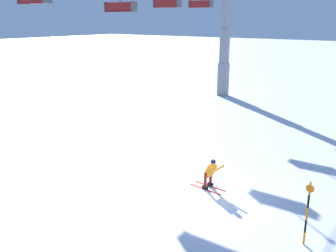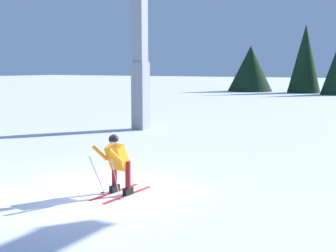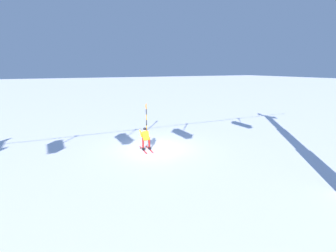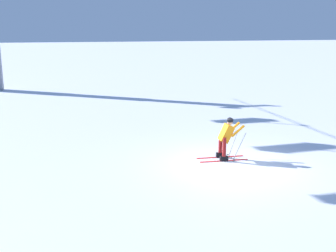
% 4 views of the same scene
% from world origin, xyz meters
% --- Properties ---
extents(ground_plane, '(260.00, 260.00, 0.00)m').
position_xyz_m(ground_plane, '(0.00, 0.00, 0.00)').
color(ground_plane, white).
extents(skier_carving_main, '(0.73, 1.73, 1.58)m').
position_xyz_m(skier_carving_main, '(0.72, -0.06, 0.83)').
color(skier_carving_main, red).
rests_on(skier_carving_main, ground_plane).
extents(lift_tower_far, '(0.87, 2.95, 10.39)m').
position_xyz_m(lift_tower_far, '(20.38, 9.50, 4.28)').
color(lift_tower_far, gray).
rests_on(lift_tower_far, ground_plane).
extents(chairlift_seat_second, '(0.61, 2.39, 2.36)m').
position_xyz_m(chairlift_seat_second, '(5.42, 9.50, 8.26)').
color(chairlift_seat_second, black).
extents(chairlift_seat_middle, '(0.61, 2.25, 1.98)m').
position_xyz_m(chairlift_seat_middle, '(10.58, 9.50, 8.62)').
color(chairlift_seat_middle, black).
extents(chairlift_seat_fourth, '(0.61, 2.15, 1.88)m').
position_xyz_m(chairlift_seat_fourth, '(15.51, 9.50, 8.72)').
color(chairlift_seat_fourth, black).
extents(trail_marker_pole, '(0.07, 0.28, 2.36)m').
position_xyz_m(trail_marker_pole, '(-1.20, -4.83, 1.26)').
color(trail_marker_pole, orange).
rests_on(trail_marker_pole, ground_plane).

